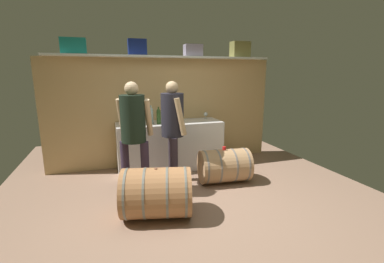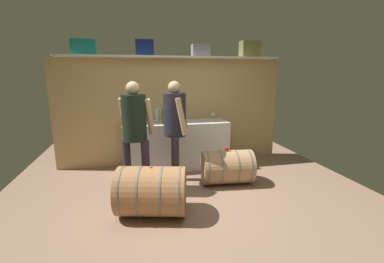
{
  "view_description": "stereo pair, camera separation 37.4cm",
  "coord_description": "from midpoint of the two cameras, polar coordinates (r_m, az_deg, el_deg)",
  "views": [
    {
      "loc": [
        -1.13,
        -2.95,
        1.79
      ],
      "look_at": [
        0.06,
        0.65,
        0.96
      ],
      "focal_mm": 24.83,
      "sensor_mm": 36.0,
      "label": 1
    },
    {
      "loc": [
        -0.77,
        -3.05,
        1.79
      ],
      "look_at": [
        0.06,
        0.65,
        0.96
      ],
      "focal_mm": 24.83,
      "sensor_mm": 36.0,
      "label": 2
    }
  ],
  "objects": [
    {
      "name": "toolcase_navy",
      "position": [
        5.06,
        -13.89,
        17.15
      ],
      "size": [
        0.33,
        0.23,
        0.28
      ],
      "primitive_type": "cube",
      "rotation": [
        0.0,
        0.0,
        -0.03
      ],
      "color": "navy",
      "rests_on": "high_shelf_board"
    },
    {
      "name": "toolcase_teal",
      "position": [
        5.07,
        -26.16,
        16.16
      ],
      "size": [
        0.4,
        0.24,
        0.26
      ],
      "primitive_type": "cube",
      "rotation": [
        0.0,
        0.0,
        0.02
      ],
      "color": "#18837B",
      "rests_on": "high_shelf_board"
    },
    {
      "name": "tasting_cup",
      "position": [
        4.37,
        4.49,
        -3.62
      ],
      "size": [
        0.06,
        0.06,
        0.05
      ],
      "primitive_type": "cylinder",
      "color": "red",
      "rests_on": "wine_barrel_near"
    },
    {
      "name": "wine_barrel_far",
      "position": [
        3.47,
        -10.78,
        -12.85
      ],
      "size": [
        0.98,
        0.82,
        0.65
      ],
      "rotation": [
        0.0,
        0.0,
        -0.24
      ],
      "color": "#A66F43",
      "rests_on": "ground"
    },
    {
      "name": "toolcase_olive",
      "position": [
        5.61,
        8.34,
        17.02
      ],
      "size": [
        0.36,
        0.23,
        0.31
      ],
      "primitive_type": "cube",
      "rotation": [
        0.0,
        0.0,
        0.0
      ],
      "color": "olive",
      "rests_on": "high_shelf_board"
    },
    {
      "name": "back_wall_panel",
      "position": [
        5.31,
        -7.82,
        4.13
      ],
      "size": [
        4.46,
        0.1,
        2.07
      ],
      "primitive_type": "cube",
      "color": "tan",
      "rests_on": "ground"
    },
    {
      "name": "winemaker_pouring",
      "position": [
        3.95,
        -15.15,
        0.9
      ],
      "size": [
        0.55,
        0.47,
        1.68
      ],
      "rotation": [
        0.0,
        0.0,
        -0.4
      ],
      "color": "#35283C",
      "rests_on": "ground"
    },
    {
      "name": "ground_plane",
      "position": [
        4.08,
        -3.04,
        -13.75
      ],
      "size": [
        5.66,
        7.54,
        0.02
      ],
      "primitive_type": "cube",
      "color": "#8E6D58"
    },
    {
      "name": "wine_bottle_green",
      "position": [
        4.82,
        -9.4,
        3.27
      ],
      "size": [
        0.08,
        0.08,
        0.31
      ],
      "color": "#345927",
      "rests_on": "work_cabinet"
    },
    {
      "name": "wine_barrel_near",
      "position": [
        4.46,
        4.58,
        -7.37
      ],
      "size": [
        0.87,
        0.63,
        0.57
      ],
      "rotation": [
        0.0,
        0.0,
        -0.1
      ],
      "color": "tan",
      "rests_on": "ground"
    },
    {
      "name": "high_shelf_board",
      "position": [
        5.11,
        -7.86,
        15.6
      ],
      "size": [
        4.1,
        0.4,
        0.03
      ],
      "primitive_type": "cube",
      "color": "silver",
      "rests_on": "back_wall_panel"
    },
    {
      "name": "visitor_tasting",
      "position": [
        4.19,
        -6.67,
        1.87
      ],
      "size": [
        0.44,
        0.52,
        1.67
      ],
      "rotation": [
        0.0,
        0.0,
        -1.73
      ],
      "color": "#322832",
      "rests_on": "ground"
    },
    {
      "name": "wine_bottle_clear",
      "position": [
        4.9,
        -10.95,
        3.46
      ],
      "size": [
        0.08,
        0.08,
        0.33
      ],
      "color": "#ABC7C2",
      "rests_on": "work_cabinet"
    },
    {
      "name": "wine_glass",
      "position": [
        5.31,
        0.93,
        3.68
      ],
      "size": [
        0.08,
        0.08,
        0.13
      ],
      "color": "white",
      "rests_on": "work_cabinet"
    },
    {
      "name": "toolcase_grey",
      "position": [
        5.25,
        -1.92,
        17.01
      ],
      "size": [
        0.34,
        0.25,
        0.22
      ],
      "primitive_type": "cube",
      "rotation": [
        0.0,
        0.0,
        -0.05
      ],
      "color": "gray",
      "rests_on": "high_shelf_board"
    },
    {
      "name": "work_cabinet",
      "position": [
        5.07,
        -6.83,
        -3.02
      ],
      "size": [
        1.95,
        0.63,
        0.89
      ],
      "primitive_type": "cube",
      "color": "silver",
      "rests_on": "ground"
    }
  ]
}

